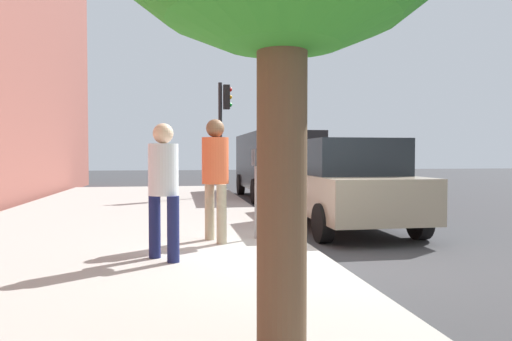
% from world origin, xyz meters
% --- Properties ---
extents(ground_plane, '(80.00, 80.00, 0.00)m').
position_xyz_m(ground_plane, '(0.00, 0.00, 0.00)').
color(ground_plane, '#38383A').
rests_on(ground_plane, ground).
extents(sidewalk_slab, '(28.00, 6.00, 0.15)m').
position_xyz_m(sidewalk_slab, '(0.00, 3.00, 0.07)').
color(sidewalk_slab, '#A8A59E').
rests_on(sidewalk_slab, ground_plane).
extents(parking_meter, '(0.36, 0.12, 1.41)m').
position_xyz_m(parking_meter, '(1.11, 0.68, 1.17)').
color(parking_meter, gray).
rests_on(parking_meter, sidewalk_slab).
extents(pedestrian_at_meter, '(0.53, 0.41, 1.86)m').
position_xyz_m(pedestrian_at_meter, '(0.94, 1.35, 1.26)').
color(pedestrian_at_meter, tan).
rests_on(pedestrian_at_meter, sidewalk_slab).
extents(pedestrian_bystander, '(0.44, 0.39, 1.71)m').
position_xyz_m(pedestrian_bystander, '(-0.21, 2.09, 1.15)').
color(pedestrian_bystander, '#191E4C').
rests_on(pedestrian_bystander, sidewalk_slab).
extents(parked_sedan_near, '(4.41, 1.98, 1.77)m').
position_xyz_m(parked_sedan_near, '(2.74, -1.35, 0.89)').
color(parked_sedan_near, gray).
rests_on(parked_sedan_near, ground_plane).
extents(parked_van_far, '(5.20, 2.12, 2.18)m').
position_xyz_m(parked_van_far, '(9.37, -1.35, 1.26)').
color(parked_van_far, black).
rests_on(parked_van_far, ground_plane).
extents(traffic_signal, '(0.24, 0.44, 3.60)m').
position_xyz_m(traffic_signal, '(8.73, 0.46, 2.58)').
color(traffic_signal, black).
rests_on(traffic_signal, sidewalk_slab).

